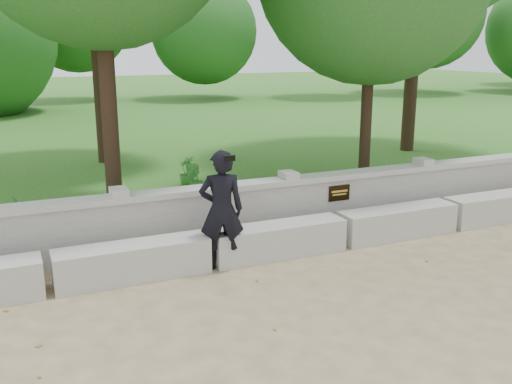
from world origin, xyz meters
The scene contains 8 objects.
ground centered at (0.00, 0.00, 0.00)m, with size 80.00×80.00×0.00m, color tan.
lawn centered at (0.00, 14.00, 0.12)m, with size 40.00×22.00×0.25m, color #275D19.
concrete_bench centered at (0.00, 1.90, 0.22)m, with size 11.90×0.45×0.45m.
parapet_wall centered at (0.00, 2.60, 0.46)m, with size 12.50×0.35×0.90m.
man_main centered at (-1.87, 1.80, 0.78)m, with size 0.64×0.59×1.56m.
shrub_a centered at (-4.24, 3.30, 0.54)m, with size 0.31×0.21×0.59m, color #2F7427.
shrub_b centered at (-1.32, 4.63, 0.53)m, with size 0.30×0.24×0.55m, color #2F7427.
shrub_d centered at (-1.26, 5.28, 0.53)m, with size 0.31×0.28×0.55m, color #2F7427.
Camera 1 is at (-4.27, -4.75, 2.82)m, focal length 40.00 mm.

